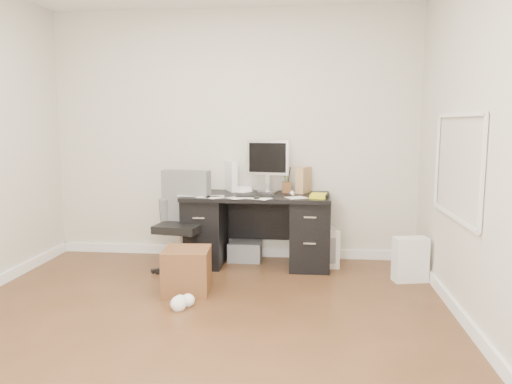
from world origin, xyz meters
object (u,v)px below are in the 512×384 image
desk (257,228)px  pc_tower (327,246)px  wicker_basket (187,271)px  keyboard (255,196)px  office_chair (180,222)px  lcd_monitor (268,166)px

desk → pc_tower: bearing=7.6°
pc_tower → wicker_basket: size_ratio=1.01×
pc_tower → keyboard: bearing=-172.0°
office_chair → pc_tower: size_ratio=2.52×
wicker_basket → desk: bearing=60.6°
lcd_monitor → office_chair: bearing=-145.2°
keyboard → office_chair: 0.79m
desk → pc_tower: size_ratio=3.75×
desk → office_chair: (-0.74, -0.28, 0.10)m
pc_tower → wicker_basket: pc_tower is taller
keyboard → wicker_basket: size_ratio=0.96×
lcd_monitor → office_chair: (-0.85, -0.42, -0.53)m
desk → pc_tower: 0.77m
lcd_monitor → pc_tower: bearing=4.3°
lcd_monitor → pc_tower: (0.63, -0.04, -0.83)m
keyboard → office_chair: office_chair is taller
keyboard → wicker_basket: bearing=-126.9°
office_chair → wicker_basket: 0.75m
desk → keyboard: 0.40m
desk → keyboard: keyboard is taller
desk → office_chair: office_chair is taller
office_chair → pc_tower: office_chair is taller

